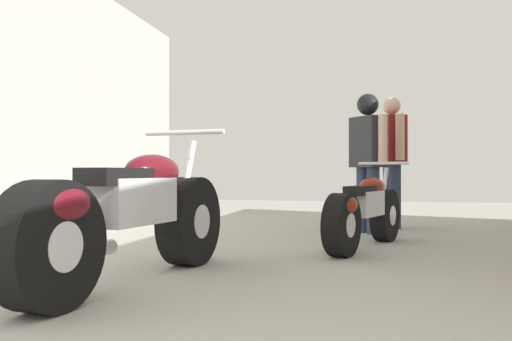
{
  "coord_description": "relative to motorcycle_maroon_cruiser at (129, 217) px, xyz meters",
  "views": [
    {
      "loc": [
        0.47,
        -0.56,
        0.71
      ],
      "look_at": [
        -0.51,
        4.1,
        0.73
      ],
      "focal_mm": 38.63,
      "sensor_mm": 36.0,
      "label": 1
    }
  ],
  "objects": [
    {
      "name": "motorcycle_maroon_cruiser",
      "position": [
        0.0,
        0.0,
        0.0
      ],
      "size": [
        0.72,
        2.22,
        1.03
      ],
      "color": "black",
      "rests_on": "ground_plane"
    },
    {
      "name": "mechanic_with_helmet",
      "position": [
        1.46,
        3.35,
        0.55
      ],
      "size": [
        0.48,
        0.57,
        1.64
      ],
      "color": "#2D3851",
      "rests_on": "ground_plane"
    },
    {
      "name": "motorcycle_black_naked",
      "position": [
        1.43,
        2.0,
        -0.09
      ],
      "size": [
        0.78,
        1.72,
        0.82
      ],
      "color": "black",
      "rests_on": "ground_plane"
    },
    {
      "name": "mechanic_in_blue",
      "position": [
        1.76,
        4.03,
        0.52
      ],
      "size": [
        0.37,
        0.67,
        1.68
      ],
      "color": "#2D3851",
      "rests_on": "ground_plane"
    },
    {
      "name": "ground_plane",
      "position": [
        1.03,
        1.25,
        -0.43
      ],
      "size": [
        18.81,
        18.81,
        0.0
      ],
      "primitive_type": "plane",
      "color": "#A8A399"
    }
  ]
}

